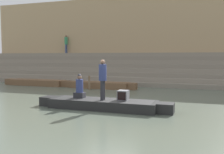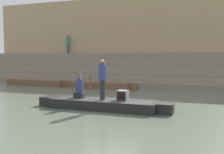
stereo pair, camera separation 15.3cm
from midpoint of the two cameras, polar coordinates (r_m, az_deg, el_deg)
The scene contains 11 objects.
ground_plane at distance 12.15m, azimuth -0.10°, elevation -6.39°, with size 120.00×120.00×0.00m, color #566051.
ghat_steps at distance 22.41m, azimuth 9.25°, elevation 0.96°, with size 36.00×4.51×2.62m.
back_wall at distance 24.58m, azimuth 10.28°, elevation 8.17°, with size 34.20×1.28×7.83m.
rowboat_main at distance 11.52m, azimuth -1.64°, elevation -5.87°, with size 6.08×1.40×0.41m.
person_standing at distance 11.23m, azimuth -1.73°, elevation 0.05°, with size 0.33×0.33×1.75m.
person_rowing at distance 12.02m, azimuth -6.75°, elevation -2.40°, with size 0.46×0.37×1.10m.
tv_set at distance 11.32m, azimuth 2.75°, elevation -3.98°, with size 0.44×0.48×0.43m.
moored_boat_shore at distance 18.91m, azimuth -2.04°, elevation -1.71°, with size 5.32×1.17×0.46m.
moored_boat_distant at distance 21.61m, azimuth -15.44°, elevation -1.09°, with size 5.81×1.17×0.46m.
mooring_post at distance 18.12m, azimuth -4.51°, elevation -1.25°, with size 0.14×0.14×0.96m, color brown.
person_on_steps at distance 26.69m, azimuth -9.41°, elevation 7.38°, with size 0.32×0.32×1.77m.
Camera 2 is at (4.10, -11.20, 2.30)m, focal length 42.00 mm.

